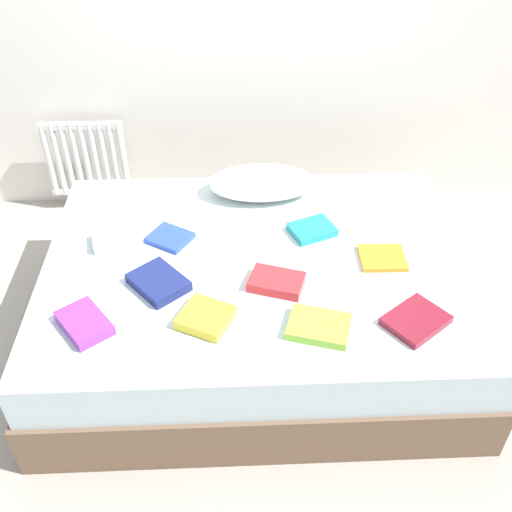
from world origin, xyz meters
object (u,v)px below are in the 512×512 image
object	(u,v)px
textbook_yellow	(206,318)
textbook_maroon	(416,320)
bed	(256,299)
textbook_orange	(382,258)
textbook_lime	(319,327)
textbook_teal	(312,230)
radiator	(86,159)
pillow	(262,183)
textbook_red	(277,282)
textbook_purple	(84,323)
textbook_blue	(170,238)
textbook_white	(114,240)
textbook_navy	(159,282)

from	to	relation	value
textbook_yellow	textbook_maroon	distance (m)	0.86
bed	textbook_orange	size ratio (longest dim) A/B	9.69
textbook_orange	textbook_lime	size ratio (longest dim) A/B	0.84
bed	textbook_teal	world-z (taller)	textbook_teal
radiator	textbook_teal	bearing A→B (deg)	-37.65
radiator	textbook_teal	distance (m)	1.65
pillow	textbook_maroon	distance (m)	1.14
pillow	textbook_red	distance (m)	0.74
bed	textbook_lime	world-z (taller)	textbook_lime
textbook_orange	textbook_purple	size ratio (longest dim) A/B	0.88
bed	pillow	distance (m)	0.64
textbook_lime	textbook_blue	world-z (taller)	textbook_lime
radiator	textbook_maroon	distance (m)	2.33
textbook_lime	textbook_purple	world-z (taller)	textbook_purple
bed	textbook_lime	xyz separation A→B (m)	(0.23, -0.46, 0.27)
textbook_teal	textbook_blue	size ratio (longest dim) A/B	1.08
textbook_maroon	radiator	bearing A→B (deg)	98.11
textbook_orange	textbook_purple	xyz separation A→B (m)	(-1.30, -0.37, 0.01)
pillow	radiator	bearing A→B (deg)	148.69
textbook_teal	textbook_red	bearing A→B (deg)	-140.15
textbook_white	textbook_orange	bearing A→B (deg)	-19.63
textbook_white	textbook_yellow	bearing A→B (deg)	-61.87
textbook_red	textbook_blue	size ratio (longest dim) A/B	1.22
radiator	textbook_navy	bearing A→B (deg)	-66.81
pillow	textbook_purple	world-z (taller)	pillow
textbook_yellow	textbook_purple	size ratio (longest dim) A/B	0.84
textbook_white	textbook_orange	distance (m)	1.27
pillow	textbook_white	xyz separation A→B (m)	(-0.73, -0.40, -0.05)
textbook_teal	textbook_yellow	xyz separation A→B (m)	(-0.51, -0.59, 0.00)
textbook_teal	textbook_white	bearing A→B (deg)	160.64
textbook_maroon	textbook_purple	distance (m)	1.35
textbook_yellow	textbook_purple	distance (m)	0.49
pillow	textbook_yellow	world-z (taller)	pillow
textbook_yellow	textbook_blue	world-z (taller)	textbook_yellow
textbook_red	textbook_teal	distance (m)	0.43
textbook_teal	textbook_purple	size ratio (longest dim) A/B	0.88
textbook_navy	textbook_teal	distance (m)	0.80
bed	textbook_yellow	size ratio (longest dim) A/B	10.09
bed	textbook_blue	size ratio (longest dim) A/B	10.52
textbook_maroon	textbook_red	bearing A→B (deg)	118.30
bed	textbook_red	bearing A→B (deg)	-66.74
textbook_yellow	textbook_maroon	xyz separation A→B (m)	(0.86, -0.05, -0.01)
radiator	textbook_yellow	bearing A→B (deg)	-63.43
textbook_white	textbook_teal	world-z (taller)	textbook_white
textbook_yellow	textbook_orange	bearing A→B (deg)	51.17
textbook_teal	textbook_maroon	distance (m)	0.73
radiator	pillow	xyz separation A→B (m)	(1.07, -0.65, 0.21)
textbook_red	textbook_maroon	xyz separation A→B (m)	(0.55, -0.25, -0.01)
pillow	textbook_lime	world-z (taller)	pillow
bed	textbook_navy	bearing A→B (deg)	-159.23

